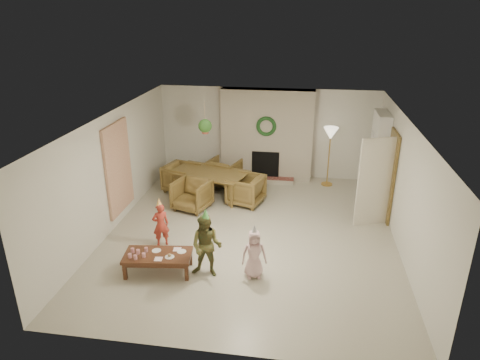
% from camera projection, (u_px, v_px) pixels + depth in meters
% --- Properties ---
extents(floor, '(7.00, 7.00, 0.00)m').
position_uv_depth(floor, '(251.00, 233.00, 9.26)').
color(floor, '#B7B29E').
rests_on(floor, ground).
extents(ceiling, '(7.00, 7.00, 0.00)m').
position_uv_depth(ceiling, '(252.00, 119.00, 8.32)').
color(ceiling, white).
rests_on(ceiling, wall_back).
extents(wall_back, '(7.00, 0.00, 7.00)m').
position_uv_depth(wall_back, '(267.00, 133.00, 12.00)').
color(wall_back, silver).
rests_on(wall_back, floor).
extents(wall_front, '(7.00, 0.00, 7.00)m').
position_uv_depth(wall_front, '(217.00, 278.00, 5.58)').
color(wall_front, silver).
rests_on(wall_front, floor).
extents(wall_left, '(0.00, 7.00, 7.00)m').
position_uv_depth(wall_left, '(113.00, 171.00, 9.21)').
color(wall_left, silver).
rests_on(wall_left, floor).
extents(wall_right, '(0.00, 7.00, 7.00)m').
position_uv_depth(wall_right, '(404.00, 188.00, 8.37)').
color(wall_right, silver).
rests_on(wall_right, floor).
extents(fireplace_mass, '(2.50, 0.40, 2.50)m').
position_uv_depth(fireplace_mass, '(267.00, 135.00, 11.82)').
color(fireplace_mass, '#561A16').
rests_on(fireplace_mass, floor).
extents(fireplace_hearth, '(1.60, 0.30, 0.12)m').
position_uv_depth(fireplace_hearth, '(265.00, 180.00, 11.94)').
color(fireplace_hearth, '#5C1B19').
rests_on(fireplace_hearth, floor).
extents(fireplace_firebox, '(0.75, 0.12, 0.75)m').
position_uv_depth(fireplace_firebox, '(265.00, 164.00, 11.95)').
color(fireplace_firebox, black).
rests_on(fireplace_firebox, floor).
extents(fireplace_wreath, '(0.54, 0.10, 0.54)m').
position_uv_depth(fireplace_wreath, '(266.00, 126.00, 11.49)').
color(fireplace_wreath, '#19441D').
rests_on(fireplace_wreath, fireplace_mass).
extents(floor_lamp_base, '(0.30, 0.30, 0.03)m').
position_uv_depth(floor_lamp_base, '(327.00, 184.00, 11.76)').
color(floor_lamp_base, gold).
rests_on(floor_lamp_base, floor).
extents(floor_lamp_post, '(0.03, 0.03, 1.45)m').
position_uv_depth(floor_lamp_post, '(329.00, 159.00, 11.49)').
color(floor_lamp_post, gold).
rests_on(floor_lamp_post, floor).
extents(floor_lamp_shade, '(0.39, 0.39, 0.32)m').
position_uv_depth(floor_lamp_shade, '(331.00, 133.00, 11.23)').
color(floor_lamp_shade, beige).
rests_on(floor_lamp_shade, floor_lamp_post).
extents(bookshelf_carcass, '(0.30, 1.00, 2.20)m').
position_uv_depth(bookshelf_carcass, '(378.00, 157.00, 10.56)').
color(bookshelf_carcass, white).
rests_on(bookshelf_carcass, floor).
extents(bookshelf_shelf_a, '(0.30, 0.92, 0.03)m').
position_uv_depth(bookshelf_shelf_a, '(374.00, 181.00, 10.80)').
color(bookshelf_shelf_a, white).
rests_on(bookshelf_shelf_a, bookshelf_carcass).
extents(bookshelf_shelf_b, '(0.30, 0.92, 0.03)m').
position_uv_depth(bookshelf_shelf_b, '(376.00, 166.00, 10.65)').
color(bookshelf_shelf_b, white).
rests_on(bookshelf_shelf_b, bookshelf_carcass).
extents(bookshelf_shelf_c, '(0.30, 0.92, 0.03)m').
position_uv_depth(bookshelf_shelf_c, '(378.00, 151.00, 10.50)').
color(bookshelf_shelf_c, white).
rests_on(bookshelf_shelf_c, bookshelf_carcass).
extents(bookshelf_shelf_d, '(0.30, 0.92, 0.03)m').
position_uv_depth(bookshelf_shelf_d, '(380.00, 135.00, 10.35)').
color(bookshelf_shelf_d, white).
rests_on(bookshelf_shelf_d, bookshelf_carcass).
extents(books_row_lower, '(0.20, 0.40, 0.24)m').
position_uv_depth(books_row_lower, '(375.00, 178.00, 10.62)').
color(books_row_lower, '#B72133').
rests_on(books_row_lower, bookshelf_shelf_a).
extents(books_row_mid, '(0.20, 0.44, 0.24)m').
position_uv_depth(books_row_mid, '(376.00, 160.00, 10.65)').
color(books_row_mid, '#295498').
rests_on(books_row_mid, bookshelf_shelf_b).
extents(books_row_upper, '(0.20, 0.36, 0.22)m').
position_uv_depth(books_row_upper, '(378.00, 147.00, 10.37)').
color(books_row_upper, '#AA9224').
rests_on(books_row_upper, bookshelf_shelf_c).
extents(door_frame, '(0.05, 0.86, 2.04)m').
position_uv_depth(door_frame, '(390.00, 176.00, 9.56)').
color(door_frame, brown).
rests_on(door_frame, floor).
extents(door_leaf, '(0.77, 0.32, 2.00)m').
position_uv_depth(door_leaf, '(375.00, 183.00, 9.27)').
color(door_leaf, beige).
rests_on(door_leaf, floor).
extents(curtain_panel, '(0.06, 1.20, 2.00)m').
position_uv_depth(curtain_panel, '(118.00, 168.00, 9.39)').
color(curtain_panel, beige).
rests_on(curtain_panel, wall_left).
extents(dining_table, '(2.10, 1.55, 0.66)m').
position_uv_depth(dining_table, '(209.00, 184.00, 10.94)').
color(dining_table, brown).
rests_on(dining_table, floor).
extents(dining_chair_near, '(0.98, 0.99, 0.73)m').
position_uv_depth(dining_chair_near, '(192.00, 195.00, 10.23)').
color(dining_chair_near, brown).
rests_on(dining_chair_near, floor).
extents(dining_chair_far, '(0.98, 0.99, 0.73)m').
position_uv_depth(dining_chair_far, '(224.00, 172.00, 11.61)').
color(dining_chair_far, brown).
rests_on(dining_chair_far, floor).
extents(dining_chair_left, '(0.99, 0.98, 0.73)m').
position_uv_depth(dining_chair_left, '(181.00, 178.00, 11.25)').
color(dining_chair_left, brown).
rests_on(dining_chair_left, floor).
extents(dining_chair_right, '(0.99, 0.98, 0.73)m').
position_uv_depth(dining_chair_right, '(246.00, 190.00, 10.51)').
color(dining_chair_right, brown).
rests_on(dining_chair_right, floor).
extents(hanging_plant_cord, '(0.01, 0.01, 0.70)m').
position_uv_depth(hanging_plant_cord, '(205.00, 116.00, 10.01)').
color(hanging_plant_cord, tan).
rests_on(hanging_plant_cord, ceiling).
extents(hanging_plant_pot, '(0.16, 0.16, 0.12)m').
position_uv_depth(hanging_plant_pot, '(205.00, 131.00, 10.14)').
color(hanging_plant_pot, brown).
rests_on(hanging_plant_pot, hanging_plant_cord).
extents(hanging_plant_foliage, '(0.32, 0.32, 0.32)m').
position_uv_depth(hanging_plant_foliage, '(205.00, 126.00, 10.10)').
color(hanging_plant_foliage, '#24521B').
rests_on(hanging_plant_foliage, hanging_plant_pot).
extents(coffee_table_top, '(1.28, 0.75, 0.06)m').
position_uv_depth(coffee_table_top, '(158.00, 255.00, 7.78)').
color(coffee_table_top, '#512D1B').
rests_on(coffee_table_top, floor).
extents(coffee_table_apron, '(1.17, 0.65, 0.07)m').
position_uv_depth(coffee_table_apron, '(158.00, 258.00, 7.80)').
color(coffee_table_apron, '#512D1B').
rests_on(coffee_table_apron, floor).
extents(coffee_leg_fl, '(0.07, 0.07, 0.32)m').
position_uv_depth(coffee_leg_fl, '(125.00, 271.00, 7.63)').
color(coffee_leg_fl, '#512D1B').
rests_on(coffee_leg_fl, floor).
extents(coffee_leg_fr, '(0.07, 0.07, 0.32)m').
position_uv_depth(coffee_leg_fr, '(187.00, 272.00, 7.61)').
color(coffee_leg_fr, '#512D1B').
rests_on(coffee_leg_fr, floor).
extents(coffee_leg_bl, '(0.07, 0.07, 0.32)m').
position_uv_depth(coffee_leg_bl, '(132.00, 256.00, 8.09)').
color(coffee_leg_bl, '#512D1B').
rests_on(coffee_leg_bl, floor).
extents(coffee_leg_br, '(0.07, 0.07, 0.32)m').
position_uv_depth(coffee_leg_br, '(190.00, 257.00, 8.06)').
color(coffee_leg_br, '#512D1B').
rests_on(coffee_leg_br, floor).
extents(cup_a, '(0.07, 0.07, 0.08)m').
position_uv_depth(cup_a, '(130.00, 256.00, 7.64)').
color(cup_a, white).
rests_on(cup_a, coffee_table_top).
extents(cup_b, '(0.07, 0.07, 0.08)m').
position_uv_depth(cup_b, '(133.00, 250.00, 7.81)').
color(cup_b, white).
rests_on(cup_b, coffee_table_top).
extents(cup_c, '(0.07, 0.07, 0.08)m').
position_uv_depth(cup_c, '(135.00, 257.00, 7.59)').
color(cup_c, white).
rests_on(cup_c, coffee_table_top).
extents(cup_d, '(0.07, 0.07, 0.08)m').
position_uv_depth(cup_d, '(138.00, 252.00, 7.76)').
color(cup_d, white).
rests_on(cup_d, coffee_table_top).
extents(cup_e, '(0.07, 0.07, 0.08)m').
position_uv_depth(cup_e, '(144.00, 255.00, 7.66)').
color(cup_e, white).
rests_on(cup_e, coffee_table_top).
extents(cup_f, '(0.07, 0.07, 0.08)m').
position_uv_depth(cup_f, '(146.00, 250.00, 7.83)').
color(cup_f, white).
rests_on(cup_f, coffee_table_top).
extents(plate_a, '(0.19, 0.19, 0.01)m').
position_uv_depth(plate_a, '(156.00, 251.00, 7.87)').
color(plate_a, white).
rests_on(plate_a, coffee_table_top).
extents(plate_b, '(0.19, 0.19, 0.01)m').
position_uv_depth(plate_b, '(170.00, 257.00, 7.67)').
color(plate_b, white).
rests_on(plate_b, coffee_table_top).
extents(plate_c, '(0.19, 0.19, 0.01)m').
position_uv_depth(plate_c, '(182.00, 251.00, 7.84)').
color(plate_c, white).
rests_on(plate_c, coffee_table_top).
extents(food_scoop, '(0.07, 0.07, 0.07)m').
position_uv_depth(food_scoop, '(169.00, 255.00, 7.66)').
color(food_scoop, tan).
rests_on(food_scoop, plate_b).
extents(napkin_left, '(0.16, 0.16, 0.01)m').
position_uv_depth(napkin_left, '(158.00, 259.00, 7.61)').
color(napkin_left, '#FFBBCE').
rests_on(napkin_left, coffee_table_top).
extents(napkin_right, '(0.16, 0.16, 0.01)m').
position_uv_depth(napkin_right, '(177.00, 249.00, 7.91)').
color(napkin_right, '#FFBBCE').
rests_on(napkin_right, coffee_table_top).
extents(child_red, '(0.40, 0.36, 0.92)m').
position_uv_depth(child_red, '(161.00, 225.00, 8.62)').
color(child_red, '#B33326').
rests_on(child_red, floor).
extents(party_hat_red, '(0.15, 0.15, 0.18)m').
position_uv_depth(party_hat_red, '(159.00, 202.00, 8.44)').
color(party_hat_red, '#EEF752').
rests_on(party_hat_red, child_red).
extents(child_plaid, '(0.61, 0.49, 1.19)m').
position_uv_depth(child_plaid, '(207.00, 246.00, 7.60)').
color(child_plaid, brown).
rests_on(child_plaid, floor).
extents(party_hat_plaid, '(0.18, 0.18, 0.19)m').
position_uv_depth(party_hat_plaid, '(205.00, 214.00, 7.36)').
color(party_hat_plaid, '#4EA145').
rests_on(party_hat_plaid, child_plaid).
extents(child_pink, '(0.50, 0.39, 0.92)m').
position_uv_depth(child_pink, '(254.00, 254.00, 7.61)').
color(child_pink, beige).
rests_on(child_pink, floor).
extents(party_hat_pink, '(0.13, 0.13, 0.16)m').
position_uv_depth(party_hat_pink, '(254.00, 229.00, 7.43)').
color(party_hat_pink, '#ABABB2').
rests_on(party_hat_pink, child_pink).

